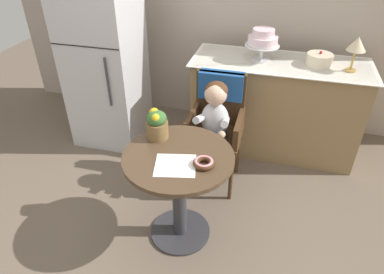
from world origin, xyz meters
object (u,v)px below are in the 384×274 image
at_px(cafe_table, 179,180).
at_px(donut_front, 204,163).
at_px(table_lamp, 357,45).
at_px(wicker_chair, 218,113).
at_px(round_layer_cake, 319,59).
at_px(refrigerator, 105,58).
at_px(seated_child, 214,118).
at_px(flower_vase, 157,124).
at_px(tiered_cake_stand, 263,40).

height_order(cafe_table, donut_front, donut_front).
bearing_deg(table_lamp, wicker_chair, -152.71).
distance_m(cafe_table, round_layer_cake, 1.63).
bearing_deg(donut_front, wicker_chair, 94.88).
xyz_separation_m(wicker_chair, refrigerator, (-1.16, 0.37, 0.21)).
xyz_separation_m(seated_child, table_lamp, (1.00, 0.67, 0.44)).
relative_size(donut_front, flower_vase, 0.64).
bearing_deg(table_lamp, refrigerator, -176.25).
relative_size(flower_vase, tiered_cake_stand, 0.69).
distance_m(flower_vase, table_lamp, 1.72).
height_order(flower_vase, round_layer_cake, round_layer_cake).
height_order(flower_vase, refrigerator, refrigerator).
relative_size(round_layer_cake, refrigerator, 0.13).
xyz_separation_m(cafe_table, donut_front, (0.18, -0.06, 0.23)).
bearing_deg(round_layer_cake, cafe_table, -123.27).
bearing_deg(round_layer_cake, flower_vase, -132.55).
height_order(flower_vase, tiered_cake_stand, tiered_cake_stand).
relative_size(donut_front, table_lamp, 0.47).
relative_size(wicker_chair, seated_child, 1.31).
height_order(seated_child, round_layer_cake, round_layer_cake).
xyz_separation_m(cafe_table, table_lamp, (1.11, 1.24, 0.61)).
bearing_deg(flower_vase, cafe_table, -39.56).
xyz_separation_m(round_layer_cake, table_lamp, (0.25, -0.07, 0.17)).
height_order(wicker_chair, table_lamp, table_lamp).
xyz_separation_m(tiered_cake_stand, round_layer_cake, (0.49, 0.01, -0.13)).
bearing_deg(wicker_chair, refrigerator, 168.09).
bearing_deg(tiered_cake_stand, wicker_chair, -114.22).
relative_size(seated_child, table_lamp, 2.55).
xyz_separation_m(donut_front, tiered_cake_stand, (0.19, 1.36, 0.34)).
distance_m(table_lamp, refrigerator, 2.18).
bearing_deg(refrigerator, donut_front, -43.33).
height_order(wicker_chair, donut_front, wicker_chair).
distance_m(cafe_table, refrigerator, 1.56).
bearing_deg(table_lamp, cafe_table, -131.75).
distance_m(wicker_chair, seated_child, 0.16).
relative_size(table_lamp, refrigerator, 0.17).
height_order(cafe_table, flower_vase, flower_vase).
distance_m(donut_front, round_layer_cake, 1.54).
relative_size(cafe_table, refrigerator, 0.42).
bearing_deg(wicker_chair, tiered_cake_stand, 71.62).
xyz_separation_m(seated_child, round_layer_cake, (0.75, 0.74, 0.27)).
height_order(wicker_chair, refrigerator, refrigerator).
bearing_deg(round_layer_cake, tiered_cake_stand, -178.91).
bearing_deg(tiered_cake_stand, donut_front, -97.96).
relative_size(wicker_chair, refrigerator, 0.56).
height_order(donut_front, tiered_cake_stand, tiered_cake_stand).
xyz_separation_m(tiered_cake_stand, table_lamp, (0.74, -0.06, 0.04)).
bearing_deg(refrigerator, seated_child, -24.42).
xyz_separation_m(tiered_cake_stand, refrigerator, (-1.42, -0.20, -0.23)).
distance_m(round_layer_cake, refrigerator, 1.92).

